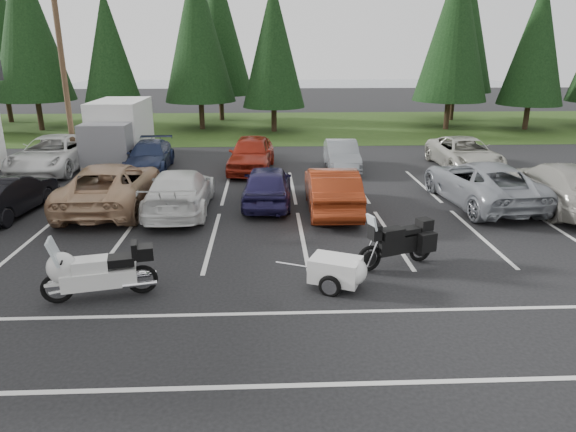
% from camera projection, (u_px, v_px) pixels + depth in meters
% --- Properties ---
extents(ground, '(120.00, 120.00, 0.00)m').
position_uv_depth(ground, '(287.00, 252.00, 14.39)').
color(ground, black).
rests_on(ground, ground).
extents(grass_strip, '(80.00, 16.00, 0.01)m').
position_uv_depth(grass_strip, '(274.00, 126.00, 37.16)').
color(grass_strip, '#1E3811').
rests_on(grass_strip, ground).
extents(lake_water, '(70.00, 50.00, 0.02)m').
position_uv_depth(lake_water, '(300.00, 91.00, 66.73)').
color(lake_water, slate).
rests_on(lake_water, ground).
extents(utility_pole, '(1.60, 0.26, 9.00)m').
position_uv_depth(utility_pole, '(63.00, 64.00, 23.90)').
color(utility_pole, '#473321').
rests_on(utility_pole, ground).
extents(box_truck, '(2.40, 5.60, 2.90)m').
position_uv_depth(box_truck, '(116.00, 132.00, 25.47)').
color(box_truck, silver).
rests_on(box_truck, ground).
extents(stall_markings, '(32.00, 16.00, 0.01)m').
position_uv_depth(stall_markings, '(285.00, 228.00, 16.29)').
color(stall_markings, silver).
rests_on(stall_markings, ground).
extents(conifer_2, '(5.10, 5.10, 11.89)m').
position_uv_depth(conifer_2, '(26.00, 23.00, 33.19)').
color(conifer_2, '#332316').
rests_on(conifer_2, ground).
extents(conifer_3, '(3.87, 3.87, 9.02)m').
position_uv_depth(conifer_3, '(109.00, 50.00, 32.61)').
color(conifer_3, '#332316').
rests_on(conifer_3, ground).
extents(conifer_4, '(4.80, 4.80, 11.17)m').
position_uv_depth(conifer_4, '(197.00, 30.00, 33.87)').
color(conifer_4, '#332316').
rests_on(conifer_4, ground).
extents(conifer_5, '(4.14, 4.14, 9.63)m').
position_uv_depth(conifer_5, '(273.00, 44.00, 33.12)').
color(conifer_5, '#332316').
rests_on(conifer_5, ground).
extents(conifer_6, '(4.93, 4.93, 11.48)m').
position_uv_depth(conifer_6, '(455.00, 27.00, 33.74)').
color(conifer_6, '#332316').
rests_on(conifer_6, ground).
extents(conifer_7, '(4.27, 4.27, 9.94)m').
position_uv_depth(conifer_7, '(537.00, 41.00, 33.96)').
color(conifer_7, '#332316').
rests_on(conifer_7, ground).
extents(conifer_back_b, '(4.97, 4.97, 11.58)m').
position_uv_depth(conifer_back_b, '(218.00, 28.00, 38.20)').
color(conifer_back_b, '#332316').
rests_on(conifer_back_b, ground).
extents(conifer_back_c, '(5.50, 5.50, 12.81)m').
position_uv_depth(conifer_back_c, '(461.00, 18.00, 38.04)').
color(conifer_back_c, '#332316').
rests_on(conifer_back_c, ground).
extents(car_near_1, '(1.91, 4.36, 1.39)m').
position_uv_depth(car_near_1, '(8.00, 195.00, 17.35)').
color(car_near_1, black).
rests_on(car_near_1, ground).
extents(car_near_2, '(2.77, 5.86, 1.62)m').
position_uv_depth(car_near_2, '(111.00, 186.00, 18.10)').
color(car_near_2, tan).
rests_on(car_near_2, ground).
extents(car_near_3, '(2.12, 5.11, 1.48)m').
position_uv_depth(car_near_3, '(180.00, 191.00, 17.70)').
color(car_near_3, silver).
rests_on(car_near_3, ground).
extents(car_near_4, '(1.91, 4.35, 1.46)m').
position_uv_depth(car_near_4, '(267.00, 185.00, 18.54)').
color(car_near_4, '#201C46').
rests_on(car_near_4, ground).
extents(car_near_5, '(1.72, 4.73, 1.55)m').
position_uv_depth(car_near_5, '(332.00, 189.00, 17.74)').
color(car_near_5, maroon).
rests_on(car_near_5, ground).
extents(car_near_6, '(3.12, 5.89, 1.58)m').
position_uv_depth(car_near_6, '(482.00, 183.00, 18.56)').
color(car_near_6, gray).
rests_on(car_near_6, ground).
extents(car_near_7, '(2.30, 5.64, 1.64)m').
position_uv_depth(car_near_7, '(559.00, 186.00, 18.04)').
color(car_near_7, '#A3A095').
rests_on(car_near_7, ground).
extents(car_far_0, '(2.76, 5.79, 1.59)m').
position_uv_depth(car_far_0, '(53.00, 154.00, 23.53)').
color(car_far_0, white).
rests_on(car_far_0, ground).
extents(car_far_1, '(2.03, 4.63, 1.32)m').
position_uv_depth(car_far_1, '(150.00, 156.00, 23.68)').
color(car_far_1, '#1A2443').
rests_on(car_far_1, ground).
extents(car_far_2, '(2.30, 4.84, 1.60)m').
position_uv_depth(car_far_2, '(251.00, 154.00, 23.57)').
color(car_far_2, maroon).
rests_on(car_far_2, ground).
extents(car_far_3, '(1.52, 4.07, 1.33)m').
position_uv_depth(car_far_3, '(342.00, 155.00, 23.87)').
color(car_far_3, slate).
rests_on(car_far_3, ground).
extents(car_far_4, '(2.45, 5.19, 1.43)m').
position_uv_depth(car_far_4, '(465.00, 154.00, 23.99)').
color(car_far_4, '#B1AFA2').
rests_on(car_far_4, ground).
extents(touring_motorcycle, '(2.92, 1.46, 1.55)m').
position_uv_depth(touring_motorcycle, '(98.00, 267.00, 11.49)').
color(touring_motorcycle, silver).
rests_on(touring_motorcycle, ground).
extents(cargo_trailer, '(1.92, 1.55, 0.78)m').
position_uv_depth(cargo_trailer, '(335.00, 273.00, 12.12)').
color(cargo_trailer, silver).
rests_on(cargo_trailer, ground).
extents(adventure_motorcycle, '(2.68, 1.74, 1.54)m').
position_uv_depth(adventure_motorcycle, '(396.00, 239.00, 13.20)').
color(adventure_motorcycle, black).
rests_on(adventure_motorcycle, ground).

